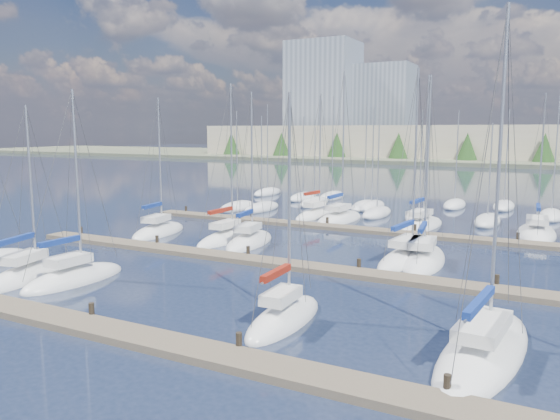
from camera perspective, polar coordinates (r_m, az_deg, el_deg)
The scene contains 19 objects.
ground at distance 76.47m, azimuth 16.25°, elevation 1.48°, with size 400.00×400.00×0.00m, color #222C45.
dock_near at distance 23.87m, azimuth -13.86°, elevation -12.96°, with size 44.00×1.93×1.10m.
dock_mid at distance 35.04m, azimuth 1.54°, elevation -5.81°, with size 44.00×1.93×1.10m.
dock_far at distance 47.72m, azimuth 8.98°, elevation -2.09°, with size 44.00×1.93×1.10m.
sailboat_l at distance 37.88m, azimuth 14.70°, elevation -4.97°, with size 3.96×8.92×13.03m.
sailboat_o at distance 53.33m, azimuth 6.22°, elevation -0.89°, with size 3.21×8.25×15.19m.
sailboat_d at distance 25.46m, azimuth 0.42°, elevation -11.24°, with size 2.27×6.64×11.14m.
sailboat_h at distance 47.54m, azimuth -12.58°, elevation -2.20°, with size 3.92×7.49×12.18m.
sailboat_k at distance 38.20m, azimuth 13.23°, elevation -4.79°, with size 3.34×9.14×13.55m.
sailboat_q at distance 50.46m, azimuth 25.21°, elevation -2.20°, with size 3.54×8.80×12.48m.
sailboat_b at distance 35.98m, azimuth -24.72°, elevation -6.17°, with size 4.18×8.10×10.91m.
sailboat_i at distance 43.83m, azimuth -5.45°, elevation -2.90°, with size 2.31×7.93×13.06m.
sailboat_c at distance 34.15m, azimuth -20.71°, elevation -6.68°, with size 2.84×6.97×11.75m.
sailboat_f at distance 23.40m, azimuth 20.53°, elevation -13.64°, with size 3.67×10.25×14.13m.
sailboat_n at distance 55.37m, azimuth 3.82°, elevation -0.51°, with size 3.02×7.30×13.01m.
sailboat_j at distance 42.31m, azimuth -3.19°, elevation -3.30°, with size 3.68×7.53×12.33m.
sailboat_p at distance 51.03m, azimuth 14.48°, elevation -1.54°, with size 3.65×8.71×14.28m.
distant_boats at distance 61.94m, azimuth 9.29°, elevation 0.43°, with size 36.93×20.75×13.30m.
shoreline at distance 166.67m, azimuth 18.11°, elevation 7.52°, with size 400.00×60.00×38.00m.
Camera 1 is at (14.96, -14.48, 8.74)m, focal length 35.00 mm.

